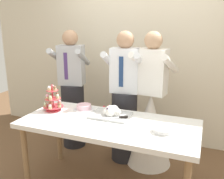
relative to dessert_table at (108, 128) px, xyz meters
The scene contains 9 objects.
rear_wall 1.57m from the dessert_table, 90.00° to the left, with size 5.20×0.10×2.90m, color beige.
dessert_table is the anchor object (origin of this frame).
cupcake_stand 0.75m from the dessert_table, behind, with size 0.23×0.23×0.31m.
main_cake_tray 0.19m from the dessert_table, 100.43° to the left, with size 0.42×0.33×0.13m.
plate_stack 0.57m from the dessert_table, ahead, with size 0.19×0.20×0.04m.
round_cake 0.47m from the dessert_table, 149.98° to the left, with size 0.24×0.24×0.06m.
person_groom 0.64m from the dessert_table, 93.56° to the left, with size 0.51×0.53×1.66m.
person_bride 0.73m from the dessert_table, 66.28° to the left, with size 0.56×0.56×1.66m.
person_guest 1.12m from the dessert_table, 138.86° to the left, with size 0.54×0.57×1.66m.
Camera 1 is at (0.88, -2.16, 1.75)m, focal length 39.58 mm.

